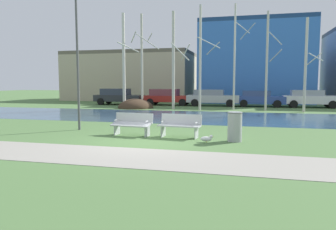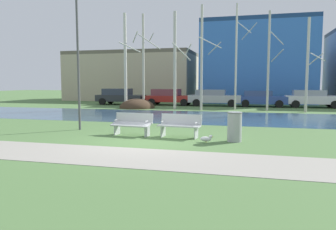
{
  "view_description": "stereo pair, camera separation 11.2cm",
  "coord_description": "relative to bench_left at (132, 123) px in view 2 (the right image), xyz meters",
  "views": [
    {
      "loc": [
        3.44,
        -10.52,
        2.05
      ],
      "look_at": [
        0.39,
        1.66,
        0.79
      ],
      "focal_mm": 34.4,
      "sensor_mm": 36.0,
      "label": 1
    },
    {
      "loc": [
        3.55,
        -10.49,
        2.05
      ],
      "look_at": [
        0.39,
        1.66,
        0.79
      ],
      "focal_mm": 34.4,
      "sensor_mm": 36.0,
      "label": 2
    }
  ],
  "objects": [
    {
      "name": "ground_plane",
      "position": [
        0.94,
        8.78,
        -0.47
      ],
      "size": [
        120.0,
        120.0,
        0.0
      ],
      "primitive_type": "plane",
      "color": "#4C703D"
    },
    {
      "name": "streetlamp",
      "position": [
        -2.78,
        0.86,
        3.43
      ],
      "size": [
        0.32,
        0.32,
        5.92
      ],
      "color": "#4C4C51",
      "rests_on": "ground"
    },
    {
      "name": "birch_center_right",
      "position": [
        3.32,
        13.6,
        3.64
      ],
      "size": [
        1.56,
        2.55,
        7.99
      ],
      "color": "beige",
      "rests_on": "ground"
    },
    {
      "name": "soil_mound",
      "position": [
        -4.55,
        13.05,
        -0.47
      ],
      "size": [
        2.9,
        2.85,
        1.53
      ],
      "primitive_type": "ellipsoid",
      "color": "#423021",
      "rests_on": "ground"
    },
    {
      "name": "birch_right",
      "position": [
        5.66,
        13.12,
        3.19
      ],
      "size": [
        1.11,
        2.02,
        7.23
      ],
      "color": "#BCB7A8",
      "rests_on": "ground"
    },
    {
      "name": "building_blue_store",
      "position": [
        4.93,
        24.38,
        3.72
      ],
      "size": [
        11.17,
        8.35,
        8.39
      ],
      "color": "#3870C6",
      "rests_on": "ground"
    },
    {
      "name": "building_beige_block",
      "position": [
        -9.43,
        25.01,
        2.36
      ],
      "size": [
        14.71,
        7.6,
        5.66
      ],
      "color": "#BCAD8E",
      "rests_on": "ground"
    },
    {
      "name": "bench_left",
      "position": [
        0.0,
        0.0,
        0.0
      ],
      "size": [
        1.65,
        0.73,
        0.87
      ],
      "color": "#B2B5B7",
      "rests_on": "ground"
    },
    {
      "name": "parked_hatch_third_silver",
      "position": [
        1.24,
        17.03,
        0.3
      ],
      "size": [
        4.59,
        1.96,
        1.46
      ],
      "color": "#B2B5BC",
      "rests_on": "ground"
    },
    {
      "name": "parked_suv_fifth_white",
      "position": [
        9.38,
        17.18,
        0.31
      ],
      "size": [
        4.44,
        2.06,
        1.46
      ],
      "color": "silver",
      "rests_on": "ground"
    },
    {
      "name": "birch_far_left",
      "position": [
        -5.33,
        12.61,
        3.38
      ],
      "size": [
        1.47,
        2.48,
        7.55
      ],
      "color": "beige",
      "rests_on": "ground"
    },
    {
      "name": "river_band",
      "position": [
        0.94,
        7.5,
        -0.47
      ],
      "size": [
        80.0,
        7.49,
        0.01
      ],
      "primitive_type": "cube",
      "color": "#33516B",
      "rests_on": "ground"
    },
    {
      "name": "seagull",
      "position": [
        3.02,
        -0.79,
        -0.34
      ],
      "size": [
        0.47,
        0.17,
        0.27
      ],
      "color": "white",
      "rests_on": "ground"
    },
    {
      "name": "birch_left",
      "position": [
        -3.97,
        13.1,
        3.38
      ],
      "size": [
        1.59,
        2.42,
        7.52
      ],
      "color": "#BCB7A8",
      "rests_on": "ground"
    },
    {
      "name": "bench_right",
      "position": [
        1.9,
        0.0,
        0.0
      ],
      "size": [
        1.65,
        0.73,
        0.87
      ],
      "color": "#B2B5B7",
      "rests_on": "ground"
    },
    {
      "name": "trash_bin",
      "position": [
        3.94,
        -0.34,
        0.07
      ],
      "size": [
        0.52,
        0.52,
        1.04
      ],
      "color": "#999B9E",
      "rests_on": "ground"
    },
    {
      "name": "paved_path_strip",
      "position": [
        0.94,
        -3.5,
        -0.47
      ],
      "size": [
        60.0,
        2.32,
        0.01
      ],
      "primitive_type": "cube",
      "color": "gray",
      "rests_on": "ground"
    },
    {
      "name": "parked_sedan_second_red",
      "position": [
        -2.9,
        17.06,
        0.3
      ],
      "size": [
        4.53,
        1.98,
        1.48
      ],
      "color": "maroon",
      "rests_on": "ground"
    },
    {
      "name": "birch_far_right",
      "position": [
        8.2,
        12.37,
        2.8
      ],
      "size": [
        1.2,
        2.07,
        6.5
      ],
      "color": "beige",
      "rests_on": "ground"
    },
    {
      "name": "birch_center",
      "position": [
        0.9,
        12.19,
        3.45
      ],
      "size": [
        1.56,
        2.89,
        7.73
      ],
      "color": "beige",
      "rests_on": "ground"
    },
    {
      "name": "parked_wagon_fourth_blue",
      "position": [
        5.28,
        17.11,
        0.27
      ],
      "size": [
        4.11,
        2.0,
        1.38
      ],
      "color": "#2D4793",
      "rests_on": "ground"
    },
    {
      "name": "parked_van_nearest_dark",
      "position": [
        -7.59,
        16.63,
        0.32
      ],
      "size": [
        4.52,
        2.02,
        1.51
      ],
      "color": "#282B30",
      "rests_on": "ground"
    },
    {
      "name": "birch_center_left",
      "position": [
        -1.28,
        12.8,
        3.32
      ],
      "size": [
        1.46,
        2.61,
        7.51
      ],
      "color": "beige",
      "rests_on": "ground"
    }
  ]
}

